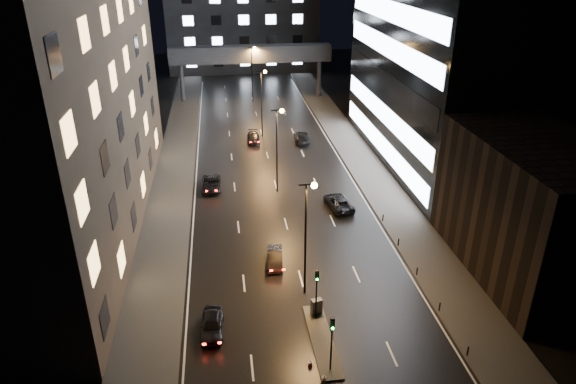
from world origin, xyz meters
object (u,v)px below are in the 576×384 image
at_px(car_away_d, 254,138).
at_px(utility_cabinet, 316,306).
at_px(car_away_a, 212,325).
at_px(car_away_c, 211,184).
at_px(car_toward_a, 338,202).
at_px(car_toward_b, 302,137).
at_px(car_away_b, 275,258).

relative_size(car_away_d, utility_cabinet, 3.44).
distance_m(car_away_a, car_away_c, 25.72).
xyz_separation_m(car_toward_a, car_toward_b, (-0.64, 22.01, 0.05)).
height_order(car_away_c, car_toward_b, car_toward_b).
height_order(car_toward_b, utility_cabinet, car_toward_b).
distance_m(car_away_b, car_away_c, 18.10).
distance_m(car_away_b, car_toward_a, 13.16).
xyz_separation_m(car_away_a, car_away_d, (6.22, 41.61, -0.04)).
bearing_deg(car_away_c, car_toward_a, -25.57).
bearing_deg(car_away_b, utility_cabinet, -66.93).
relative_size(car_away_a, car_toward_a, 0.81).
distance_m(car_away_a, car_toward_a, 23.43).
bearing_deg(car_toward_a, car_away_c, -34.01).
xyz_separation_m(car_away_c, car_toward_a, (14.02, -6.92, 0.02)).
distance_m(car_away_a, car_away_b, 10.30).
height_order(car_away_d, utility_cabinet, utility_cabinet).
bearing_deg(utility_cabinet, car_away_a, 172.31).
height_order(car_away_d, car_toward_b, car_toward_b).
bearing_deg(car_toward_b, car_toward_a, 95.04).
bearing_deg(car_away_a, utility_cabinet, 9.11).
distance_m(car_away_a, car_toward_b, 42.93).
relative_size(car_away_b, car_away_c, 0.80).
bearing_deg(car_away_c, car_away_d, 69.22).
xyz_separation_m(car_away_d, car_toward_b, (7.13, -0.80, 0.10)).
bearing_deg(car_away_c, car_away_b, -70.77).
bearing_deg(car_toward_b, car_away_a, 75.26).
height_order(car_toward_a, utility_cabinet, utility_cabinet).
relative_size(car_toward_b, utility_cabinet, 3.95).
xyz_separation_m(car_away_c, car_toward_b, (13.38, 15.09, 0.07)).
bearing_deg(car_away_b, car_toward_b, 81.97).
distance_m(car_away_a, car_away_d, 42.07).
xyz_separation_m(car_away_a, car_away_b, (5.72, 8.56, -0.05)).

